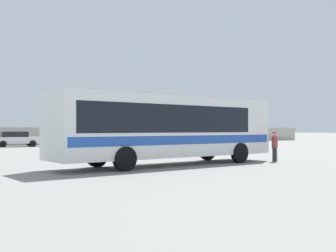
{
  "coord_description": "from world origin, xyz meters",
  "views": [
    {
      "loc": [
        -11.0,
        -17.6,
        1.77
      ],
      "look_at": [
        -0.15,
        0.71,
        1.93
      ],
      "focal_mm": 44.3,
      "sensor_mm": 36.0,
      "label": 1
    }
  ],
  "objects_px": {
    "parked_car_second_white": "(16,139)",
    "parked_car_rightmost_white": "(133,138)",
    "attendant_by_bus_door": "(275,145)",
    "coach_bus_white_blue": "(167,126)",
    "parked_car_third_white": "(76,138)"
  },
  "relations": [
    {
      "from": "coach_bus_white_blue",
      "to": "parked_car_third_white",
      "type": "height_order",
      "value": "coach_bus_white_blue"
    },
    {
      "from": "attendant_by_bus_door",
      "to": "parked_car_third_white",
      "type": "relative_size",
      "value": 0.36
    },
    {
      "from": "parked_car_second_white",
      "to": "parked_car_third_white",
      "type": "height_order",
      "value": "parked_car_second_white"
    },
    {
      "from": "coach_bus_white_blue",
      "to": "parked_car_rightmost_white",
      "type": "xyz_separation_m",
      "value": [
        10.55,
        25.54,
        -1.15
      ]
    },
    {
      "from": "coach_bus_white_blue",
      "to": "parked_car_third_white",
      "type": "distance_m",
      "value": 26.76
    },
    {
      "from": "coach_bus_white_blue",
      "to": "attendant_by_bus_door",
      "type": "xyz_separation_m",
      "value": [
        6.14,
        -1.11,
        -1.0
      ]
    },
    {
      "from": "parked_car_second_white",
      "to": "attendant_by_bus_door",
      "type": "bearing_deg",
      "value": -72.57
    },
    {
      "from": "parked_car_second_white",
      "to": "coach_bus_white_blue",
      "type": "bearing_deg",
      "value": -84.91
    },
    {
      "from": "attendant_by_bus_door",
      "to": "parked_car_rightmost_white",
      "type": "relative_size",
      "value": 0.38
    },
    {
      "from": "coach_bus_white_blue",
      "to": "parked_car_third_white",
      "type": "xyz_separation_m",
      "value": [
        4.08,
        26.43,
        -1.13
      ]
    },
    {
      "from": "attendant_by_bus_door",
      "to": "parked_car_rightmost_white",
      "type": "distance_m",
      "value": 27.01
    },
    {
      "from": "coach_bus_white_blue",
      "to": "parked_car_second_white",
      "type": "xyz_separation_m",
      "value": [
        -2.29,
        25.75,
        -1.12
      ]
    },
    {
      "from": "coach_bus_white_blue",
      "to": "attendant_by_bus_door",
      "type": "bearing_deg",
      "value": -10.22
    },
    {
      "from": "parked_car_second_white",
      "to": "parked_car_rightmost_white",
      "type": "height_order",
      "value": "parked_car_second_white"
    },
    {
      "from": "coach_bus_white_blue",
      "to": "parked_car_rightmost_white",
      "type": "height_order",
      "value": "coach_bus_white_blue"
    }
  ]
}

